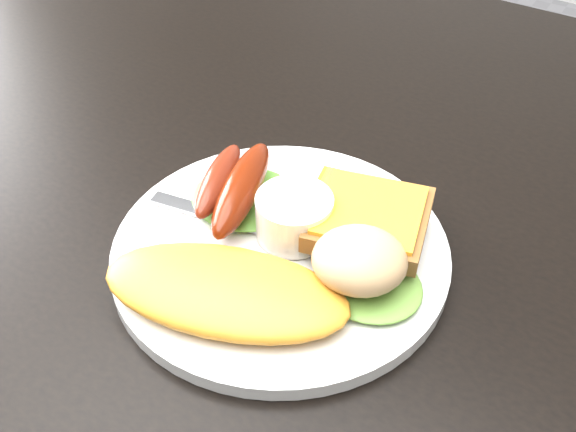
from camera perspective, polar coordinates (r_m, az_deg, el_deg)
The scene contains 12 objects.
dining_table at distance 0.55m, azimuth 11.47°, elevation -0.93°, with size 1.20×0.80×0.04m, color black.
plate at distance 0.48m, azimuth -0.63°, elevation -2.97°, with size 0.24×0.24×0.01m, color white.
lettuce_left at distance 0.51m, azimuth -3.61°, elevation 1.56°, with size 0.08×0.08×0.01m, color #4F841A.
lettuce_right at distance 0.45m, azimuth 6.78°, elevation -5.68°, with size 0.08×0.07×0.01m, color #50862E.
omelette at distance 0.44m, azimuth -5.33°, elevation -6.30°, with size 0.16×0.08×0.02m, color gold.
sausage_a at distance 0.50m, azimuth -5.90°, elevation 3.07°, with size 0.02×0.09×0.02m, color maroon.
sausage_b at distance 0.50m, azimuth -3.92°, elevation 2.39°, with size 0.03×0.11×0.03m, color maroon.
ramekin at distance 0.47m, azimuth 0.53°, elevation -0.01°, with size 0.05×0.05×0.03m, color white.
toast_a at distance 0.50m, azimuth 5.40°, elevation 0.91°, with size 0.06×0.06×0.01m, color brown.
toast_b at distance 0.47m, azimuth 6.91°, elevation -0.25°, with size 0.08×0.08×0.01m, color brown.
potato_salad at distance 0.44m, azimuth 6.08°, elevation -3.72°, with size 0.06×0.06×0.03m, color beige.
fork at distance 0.49m, azimuth -4.05°, elevation -0.55°, with size 0.15×0.01×0.00m, color #ADAFB7.
Camera 1 is at (0.12, -0.39, 1.10)m, focal length 42.00 mm.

